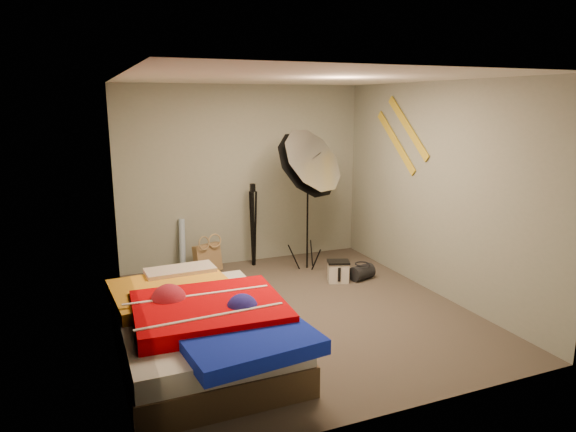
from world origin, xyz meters
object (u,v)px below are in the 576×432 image
wrapping_roll (182,245)px  duffel_bag (362,272)px  bed (201,327)px  tote_bag (208,258)px  camera_tripod (253,219)px  photo_umbrella (306,166)px  camera_case (338,272)px

wrapping_roll → duffel_bag: (2.09, -1.25, -0.26)m
duffel_bag → bed: bearing=-168.5°
tote_bag → camera_tripod: size_ratio=0.33×
wrapping_roll → camera_tripod: bearing=-8.2°
photo_umbrella → duffel_bag: bearing=-43.1°
tote_bag → camera_case: tote_bag is taller
duffel_bag → bed: (-2.41, -1.28, 0.20)m
tote_bag → camera_tripod: bearing=-17.8°
photo_umbrella → tote_bag: bearing=156.4°
duffel_bag → camera_tripod: 1.67m
photo_umbrella → camera_tripod: size_ratio=1.74×
tote_bag → photo_umbrella: size_ratio=0.19×
tote_bag → camera_case: (1.46, -1.03, -0.06)m
bed → photo_umbrella: photo_umbrella is taller
bed → photo_umbrella: size_ratio=1.10×
duffel_bag → photo_umbrella: (-0.57, 0.53, 1.36)m
tote_bag → bed: bed is taller
photo_umbrella → camera_tripod: (-0.55, 0.57, -0.79)m
wrapping_roll → bed: size_ratio=0.32×
photo_umbrella → camera_case: bearing=-64.5°
camera_case → photo_umbrella: (-0.24, 0.50, 1.33)m
camera_case → bed: 2.47m
duffel_bag → camera_tripod: camera_tripod is taller
tote_bag → photo_umbrella: (1.22, -0.53, 1.26)m
bed → photo_umbrella: (1.84, 1.81, 1.16)m
tote_bag → camera_case: 1.78m
photo_umbrella → camera_tripod: bearing=133.6°
bed → tote_bag: bearing=75.1°
bed → duffel_bag: bearing=28.0°
photo_umbrella → camera_tripod: photo_umbrella is taller
camera_tripod → photo_umbrella: bearing=-46.4°
wrapping_roll → camera_tripod: 1.03m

